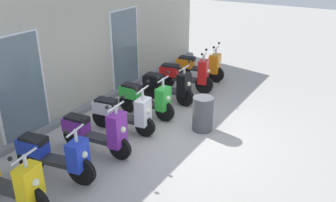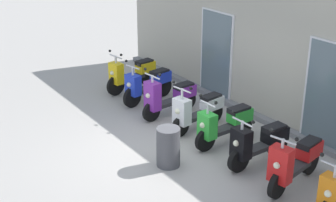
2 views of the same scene
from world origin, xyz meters
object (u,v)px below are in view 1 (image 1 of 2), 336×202
object	(u,v)px
scooter_purple	(97,131)
scooter_green	(146,98)
scooter_white	(123,113)
scooter_black	(168,86)
traffic_cone	(210,61)
scooter_blue	(54,155)
trash_bin	(203,114)
scooter_orange	(200,66)
scooter_red	(186,75)
scooter_yellow	(4,181)

from	to	relation	value
scooter_purple	scooter_green	xyz separation A→B (m)	(1.91, 0.12, -0.02)
scooter_white	scooter_green	bearing A→B (deg)	0.80
scooter_black	traffic_cone	distance (m)	3.23
scooter_blue	scooter_black	distance (m)	3.98
scooter_black	trash_bin	distance (m)	1.76
scooter_black	traffic_cone	xyz separation A→B (m)	(3.22, 0.26, -0.20)
traffic_cone	scooter_orange	bearing A→B (deg)	-170.30
scooter_purple	scooter_orange	distance (m)	4.95
scooter_red	scooter_blue	bearing A→B (deg)	-179.97
scooter_white	trash_bin	bearing A→B (deg)	-56.33
scooter_black	trash_bin	size ratio (longest dim) A/B	1.95
scooter_blue	scooter_black	xyz separation A→B (m)	(3.98, 0.04, -0.02)
trash_bin	scooter_purple	bearing A→B (deg)	145.31
scooter_white	traffic_cone	distance (m)	5.16
scooter_orange	traffic_cone	world-z (taller)	scooter_orange
scooter_yellow	traffic_cone	xyz separation A→B (m)	(8.14, 0.22, -0.24)
scooter_white	traffic_cone	bearing A→B (deg)	2.96
scooter_green	traffic_cone	world-z (taller)	scooter_green
scooter_black	scooter_red	distance (m)	0.95
scooter_red	traffic_cone	bearing A→B (deg)	7.49
scooter_red	traffic_cone	world-z (taller)	scooter_red
traffic_cone	scooter_black	bearing A→B (deg)	-175.30
scooter_yellow	scooter_orange	distance (m)	6.94
scooter_yellow	scooter_black	xyz separation A→B (m)	(4.93, -0.04, -0.03)
traffic_cone	trash_bin	distance (m)	4.52
scooter_yellow	scooter_red	xyz separation A→B (m)	(5.88, -0.07, 0.00)
scooter_yellow	scooter_purple	bearing A→B (deg)	-4.25
scooter_blue	scooter_green	distance (m)	2.95
scooter_green	traffic_cone	size ratio (longest dim) A/B	2.98
scooter_red	scooter_green	bearing A→B (deg)	178.73
scooter_blue	scooter_red	world-z (taller)	scooter_red
scooter_red	traffic_cone	distance (m)	2.30
scooter_yellow	scooter_white	distance (m)	2.99
traffic_cone	scooter_yellow	bearing A→B (deg)	-178.42
scooter_blue	trash_bin	world-z (taller)	scooter_blue
scooter_green	scooter_orange	distance (m)	3.04
scooter_purple	scooter_black	xyz separation A→B (m)	(2.94, 0.11, -0.03)
scooter_red	scooter_orange	world-z (taller)	scooter_red
scooter_green	scooter_purple	bearing A→B (deg)	-176.45
scooter_green	scooter_red	distance (m)	1.98
scooter_blue	scooter_red	distance (m)	4.93
scooter_blue	scooter_red	xyz separation A→B (m)	(4.93, 0.00, 0.01)
scooter_blue	trash_bin	xyz separation A→B (m)	(3.02, -1.44, -0.09)
scooter_yellow	scooter_green	xyz separation A→B (m)	(3.90, -0.03, -0.02)
scooter_purple	scooter_white	distance (m)	1.00
scooter_white	trash_bin	size ratio (longest dim) A/B	1.96
scooter_red	scooter_white	bearing A→B (deg)	179.38
scooter_yellow	scooter_green	world-z (taller)	scooter_yellow
scooter_purple	scooter_black	distance (m)	2.94
scooter_blue	trash_bin	distance (m)	3.35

